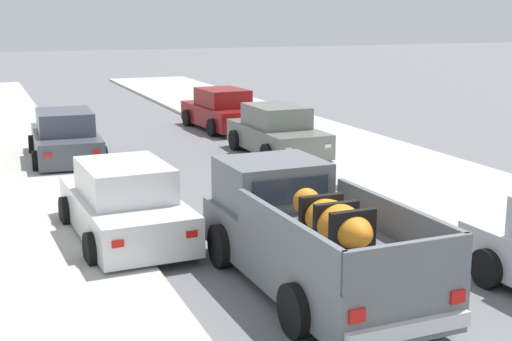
# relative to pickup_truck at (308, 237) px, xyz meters

# --- Properties ---
(sidewalk_right) EXTENTS (4.93, 60.00, 0.12)m
(sidewalk_right) POSITION_rel_pickup_truck_xyz_m (5.90, 6.29, -0.75)
(sidewalk_right) COLOR beige
(sidewalk_right) RESTS_ON ground
(curb_left) EXTENTS (0.16, 60.00, 0.10)m
(curb_left) POSITION_rel_pickup_truck_xyz_m (-3.53, 6.29, -0.76)
(curb_left) COLOR silver
(curb_left) RESTS_ON ground
(curb_right) EXTENTS (0.16, 60.00, 0.10)m
(curb_right) POSITION_rel_pickup_truck_xyz_m (4.84, 6.29, -0.76)
(curb_right) COLOR silver
(curb_right) RESTS_ON ground
(pickup_truck) EXTENTS (2.29, 5.25, 1.80)m
(pickup_truck) POSITION_rel_pickup_truck_xyz_m (0.00, 0.00, 0.00)
(pickup_truck) COLOR slate
(pickup_truck) RESTS_ON ground
(car_left_near) EXTENTS (2.16, 4.32, 1.54)m
(car_left_near) POSITION_rel_pickup_truck_xyz_m (-2.25, 3.41, -0.10)
(car_left_near) COLOR silver
(car_left_near) RESTS_ON ground
(car_right_near) EXTENTS (2.21, 4.34, 1.54)m
(car_right_near) POSITION_rel_pickup_truck_xyz_m (3.84, 15.22, -0.10)
(car_right_near) COLOR maroon
(car_right_near) RESTS_ON ground
(car_left_far) EXTENTS (2.16, 4.32, 1.54)m
(car_left_far) POSITION_rel_pickup_truck_xyz_m (-2.37, 11.30, -0.10)
(car_left_far) COLOR #474C56
(car_left_far) RESTS_ON ground
(car_right_far) EXTENTS (2.07, 4.28, 1.54)m
(car_right_far) POSITION_rel_pickup_truck_xyz_m (3.81, 9.97, -0.10)
(car_right_far) COLOR slate
(car_right_far) RESTS_ON ground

